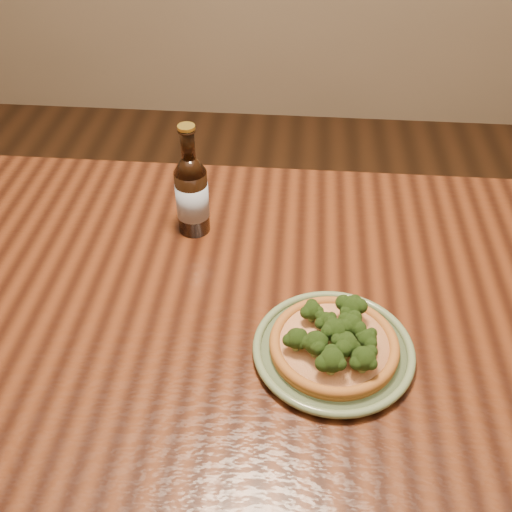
# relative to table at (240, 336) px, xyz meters

# --- Properties ---
(table) EXTENTS (1.60, 0.90, 0.75)m
(table) POSITION_rel_table_xyz_m (0.00, 0.00, 0.00)
(table) COLOR #4D2310
(table) RESTS_ON ground
(plate) EXTENTS (0.27, 0.27, 0.02)m
(plate) POSITION_rel_table_xyz_m (0.17, -0.11, 0.10)
(plate) COLOR #667B54
(plate) RESTS_ON table
(pizza) EXTENTS (0.21, 0.21, 0.07)m
(pizza) POSITION_rel_table_xyz_m (0.17, -0.11, 0.12)
(pizza) COLOR #A66225
(pizza) RESTS_ON plate
(beer_bottle) EXTENTS (0.07, 0.07, 0.24)m
(beer_bottle) POSITION_rel_table_xyz_m (-0.11, 0.20, 0.18)
(beer_bottle) COLOR black
(beer_bottle) RESTS_ON table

